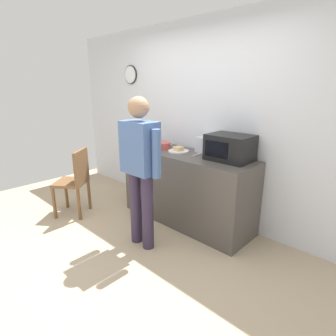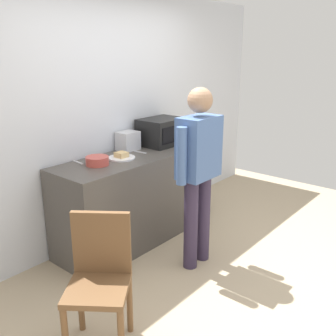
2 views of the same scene
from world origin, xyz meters
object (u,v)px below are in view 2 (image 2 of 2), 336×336
toaster (128,141)px  fork_utensil (140,152)px  sandwich_plate (121,157)px  salad_bowl (97,161)px  spoon_utensil (78,162)px  microwave (162,132)px  person_standing (198,165)px  wooden_chair (100,275)px

toaster → fork_utensil: (0.00, -0.17, -0.10)m
sandwich_plate → salad_bowl: salad_bowl is taller
toaster → spoon_utensil: (-0.66, 0.02, -0.10)m
spoon_utensil → microwave: bearing=-7.0°
salad_bowl → fork_utensil: salad_bowl is taller
sandwich_plate → spoon_utensil: (-0.37, 0.22, -0.01)m
sandwich_plate → spoon_utensil: 0.43m
toaster → person_standing: (-0.11, -1.02, -0.05)m
toaster → person_standing: person_standing is taller
sandwich_plate → fork_utensil: size_ratio=1.61×
sandwich_plate → fork_utensil: (0.29, 0.03, -0.01)m
spoon_utensil → person_standing: (0.55, -1.03, 0.04)m
microwave → fork_utensil: (-0.43, -0.06, -0.15)m
microwave → fork_utensil: microwave is taller
microwave → spoon_utensil: microwave is taller
fork_utensil → wooden_chair: size_ratio=0.18×
sandwich_plate → spoon_utensil: sandwich_plate is taller
microwave → person_standing: size_ratio=0.30×
microwave → salad_bowl: bearing=-175.7°
toaster → wooden_chair: toaster is taller
microwave → fork_utensil: size_ratio=2.94×
sandwich_plate → wooden_chair: 1.50m
sandwich_plate → salad_bowl: (-0.30, 0.01, 0.02)m
microwave → sandwich_plate: microwave is taller
sandwich_plate → person_standing: size_ratio=0.16×
microwave → toaster: (-0.43, 0.12, -0.05)m
fork_utensil → spoon_utensil: same height
sandwich_plate → wooden_chair: (-1.09, -0.93, -0.43)m
salad_bowl → fork_utensil: (0.59, 0.02, -0.04)m
sandwich_plate → toaster: size_ratio=1.24×
microwave → spoon_utensil: 1.11m
spoon_utensil → wooden_chair: spoon_utensil is taller
microwave → toaster: bearing=164.8°
microwave → toaster: 0.45m
spoon_utensil → wooden_chair: bearing=-122.1°
toaster → wooden_chair: bearing=-140.7°
person_standing → toaster: bearing=83.8°
salad_bowl → spoon_utensil: (-0.07, 0.21, -0.04)m
salad_bowl → wooden_chair: 1.31m
fork_utensil → wooden_chair: fork_utensil is taller
salad_bowl → spoon_utensil: size_ratio=1.29×
microwave → person_standing: 1.06m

